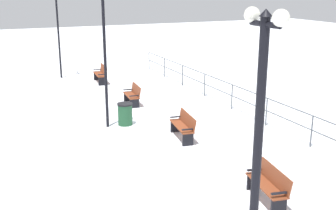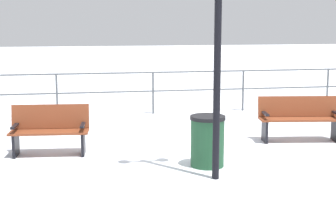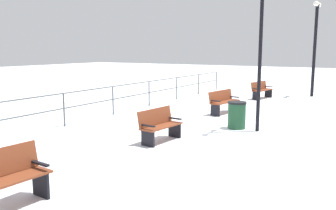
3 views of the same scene
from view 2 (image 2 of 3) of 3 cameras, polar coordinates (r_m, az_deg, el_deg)
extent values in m
plane|color=white|center=(9.47, 1.65, -5.06)|extent=(80.00, 80.00, 0.00)
cube|color=brown|center=(9.18, -13.49, -3.02)|extent=(0.58, 1.44, 0.04)
cube|color=brown|center=(9.35, -13.34, -1.28)|extent=(0.24, 1.40, 0.44)
cube|color=black|center=(9.33, -17.09, -4.33)|extent=(0.41, 0.09, 0.43)
cube|color=black|center=(9.15, -9.71, -4.31)|extent=(0.41, 0.09, 0.43)
cube|color=black|center=(9.24, -17.21, -2.34)|extent=(0.41, 0.11, 0.04)
cube|color=black|center=(9.06, -9.78, -2.28)|extent=(0.41, 0.11, 0.04)
cube|color=brown|center=(10.27, 15.00, -1.58)|extent=(0.65, 1.68, 0.04)
cube|color=brown|center=(10.44, 14.71, -0.14)|extent=(0.34, 1.64, 0.41)
cube|color=black|center=(10.13, 11.05, -2.91)|extent=(0.38, 0.10, 0.46)
cube|color=black|center=(10.55, 18.68, -2.75)|extent=(0.38, 0.10, 0.46)
cube|color=black|center=(10.05, 11.14, -0.98)|extent=(0.39, 0.12, 0.04)
cylinder|color=black|center=(7.39, 5.78, 10.39)|extent=(0.11, 0.11, 5.00)
cylinder|color=#4C5156|center=(12.83, -12.64, 1.07)|extent=(0.05, 0.05, 1.09)
cylinder|color=#4C5156|center=(12.96, -1.72, 1.38)|extent=(0.05, 0.05, 1.09)
cylinder|color=#4C5156|center=(13.54, 8.62, 1.63)|extent=(0.05, 0.05, 1.09)
cylinder|color=#4C5156|center=(14.51, 17.84, 1.81)|extent=(0.05, 0.05, 1.09)
cylinder|color=#4C5156|center=(12.89, -1.74, 3.77)|extent=(0.04, 19.65, 0.04)
cylinder|color=#4C5156|center=(12.95, -1.72, 1.62)|extent=(0.04, 19.65, 0.04)
cylinder|color=#1E4C2D|center=(8.31, 4.55, -4.35)|extent=(0.56, 0.56, 0.79)
cylinder|color=black|center=(8.22, 4.59, -1.46)|extent=(0.59, 0.59, 0.06)
camera|label=1|loc=(17.54, 71.54, 12.45)|focal=45.62mm
camera|label=3|loc=(9.46, -76.30, 3.04)|focal=38.41mm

